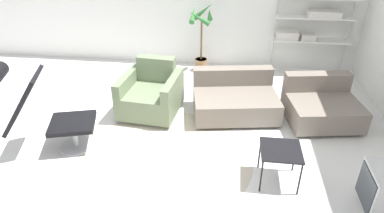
{
  "coord_description": "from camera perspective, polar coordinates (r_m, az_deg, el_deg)",
  "views": [
    {
      "loc": [
        0.82,
        -3.47,
        2.76
      ],
      "look_at": [
        0.34,
        0.36,
        0.55
      ],
      "focal_mm": 32.0,
      "sensor_mm": 36.0,
      "label": 1
    }
  ],
  "objects": [
    {
      "name": "potted_plant",
      "position": [
        6.64,
        1.54,
        11.06
      ],
      "size": [
        0.44,
        0.48,
        1.31
      ],
      "color": "brown",
      "rests_on": "ground_plane"
    },
    {
      "name": "couch_low",
      "position": [
        5.3,
        7.11,
        1.09
      ],
      "size": [
        1.37,
        1.09,
        0.64
      ],
      "rotation": [
        0.0,
        0.0,
        3.3
      ],
      "color": "black",
      "rests_on": "ground_plane"
    },
    {
      "name": "ground_plane",
      "position": [
        4.51,
        -4.86,
        -8.1
      ],
      "size": [
        12.0,
        12.0,
        0.0
      ],
      "primitive_type": "plane",
      "color": "silver"
    },
    {
      "name": "shelf_unit",
      "position": [
        6.75,
        19.27,
        13.73
      ],
      "size": [
        1.39,
        0.28,
        2.06
      ],
      "color": "#BCBCC1",
      "rests_on": "ground_plane"
    },
    {
      "name": "round_rug",
      "position": [
        4.47,
        -4.5,
        -8.4
      ],
      "size": [
        2.27,
        2.27,
        0.01
      ],
      "color": "#BCB29E",
      "rests_on": "ground_plane"
    },
    {
      "name": "couch_second",
      "position": [
        5.44,
        20.73,
        -0.01
      ],
      "size": [
        1.13,
        1.05,
        0.64
      ],
      "rotation": [
        0.0,
        0.0,
        3.3
      ],
      "color": "black",
      "rests_on": "ground_plane"
    },
    {
      "name": "lounge_chair",
      "position": [
        4.66,
        -24.58,
        0.2
      ],
      "size": [
        1.22,
        0.8,
        1.19
      ],
      "rotation": [
        0.0,
        0.0,
        -1.29
      ],
      "color": "#BCBCC1",
      "rests_on": "ground_plane"
    },
    {
      "name": "side_table",
      "position": [
        4.0,
        14.57,
        -7.46
      ],
      "size": [
        0.46,
        0.46,
        0.45
      ],
      "color": "black",
      "rests_on": "ground_plane"
    },
    {
      "name": "armchair_red",
      "position": [
        5.31,
        -6.79,
        1.9
      ],
      "size": [
        0.92,
        0.96,
        0.8
      ],
      "rotation": [
        0.0,
        0.0,
        3.04
      ],
      "color": "silver",
      "rests_on": "ground_plane"
    }
  ]
}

